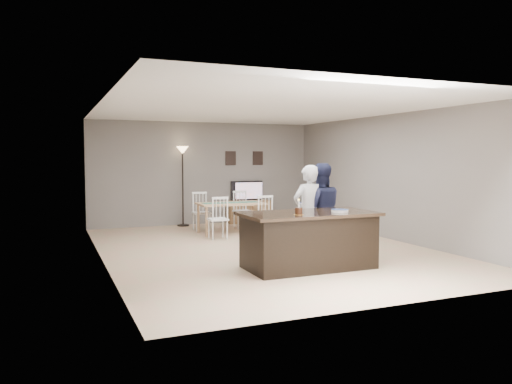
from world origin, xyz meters
name	(u,v)px	position (x,y,z in m)	size (l,w,h in m)	color
floor	(264,249)	(0.00, 0.00, 0.00)	(8.00, 8.00, 0.00)	tan
room_shell	(264,162)	(0.00, 0.00, 1.68)	(8.00, 8.00, 8.00)	slate
kitchen_island	(309,240)	(0.00, -1.80, 0.45)	(2.15, 1.10, 0.90)	black
tv_console	(249,211)	(1.20, 3.77, 0.30)	(1.20, 0.40, 0.60)	olive
television	(248,191)	(1.20, 3.84, 0.86)	(0.91, 0.12, 0.53)	black
tv_screen_glow	(249,191)	(1.20, 3.76, 0.87)	(0.78, 0.78, 0.00)	#F1581A
picture_frames	(244,158)	(1.15, 3.98, 1.75)	(1.10, 0.02, 0.38)	black
doorway	(120,198)	(-2.99, -2.30, 1.26)	(0.00, 2.10, 2.65)	black
woman	(308,212)	(0.37, -1.09, 0.82)	(0.60, 0.39, 1.64)	silver
man	(320,210)	(0.68, -0.98, 0.83)	(0.81, 0.63, 1.67)	#191D38
birthday_cake	(299,211)	(-0.30, -2.03, 0.96)	(0.16, 0.16, 0.24)	gold
plate_stack	(340,211)	(0.48, -1.96, 0.92)	(0.28, 0.28, 0.04)	white
dining_table	(231,208)	(0.09, 2.14, 0.59)	(1.54, 1.74, 0.93)	tan
floor_lamp	(183,164)	(-0.63, 3.79, 1.59)	(0.31, 0.31, 2.06)	black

